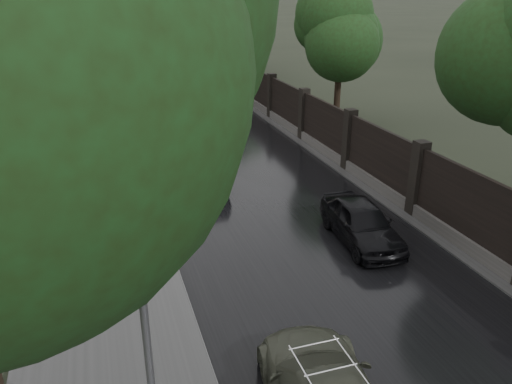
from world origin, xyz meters
name	(u,v)px	position (x,y,z in m)	size (l,w,h in m)	color
road	(102,11)	(0.00, 190.00, 0.01)	(8.00, 420.00, 0.02)	black
sidewalk_left	(84,11)	(-6.00, 190.00, 0.08)	(4.00, 420.00, 0.16)	#2D2D2D
verge_right	(118,11)	(5.50, 190.00, 0.04)	(3.00, 420.00, 0.08)	#2D2D2D
fence_right	(240,82)	(4.60, 32.01, 1.01)	(0.45, 75.72, 2.70)	#383533
tree_left_far	(45,28)	(-8.00, 30.00, 5.24)	(4.25, 4.25, 7.39)	black
tree_right_b	(341,37)	(7.50, 22.00, 4.95)	(4.08, 4.08, 7.01)	black
tree_right_c	(246,19)	(7.50, 40.00, 4.95)	(4.08, 4.08, 7.01)	black
traffic_light	(120,87)	(-4.30, 24.99, 2.40)	(0.16, 0.32, 4.00)	#59595E
hatchback_left	(196,166)	(-2.06, 15.44, 0.71)	(1.68, 4.18, 1.42)	black
car_right_near	(361,222)	(1.82, 8.80, 0.66)	(1.57, 3.89, 1.33)	black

